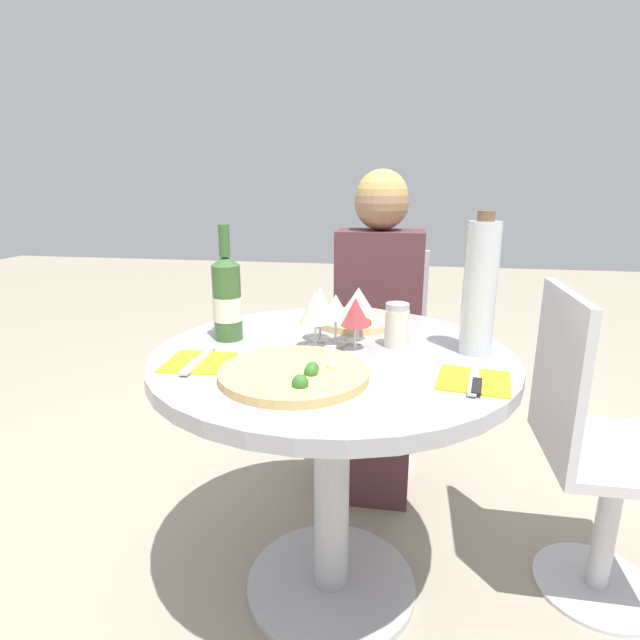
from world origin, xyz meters
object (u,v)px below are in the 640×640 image
(seated_diner, at_px, (376,343))
(tall_carafe, at_px, (480,288))
(dining_table, at_px, (332,410))
(wine_bottle, at_px, (227,298))
(chair_behind_diner, at_px, (377,362))
(chair_empty_side, at_px, (594,453))
(pizza_large, at_px, (295,373))

(seated_diner, bearing_deg, tall_carafe, 115.59)
(dining_table, distance_m, wine_bottle, 0.41)
(seated_diner, distance_m, tall_carafe, 0.72)
(dining_table, distance_m, tall_carafe, 0.49)
(seated_diner, relative_size, wine_bottle, 3.85)
(chair_behind_diner, relative_size, wine_bottle, 2.84)
(chair_empty_side, xyz_separation_m, wine_bottle, (-1.00, -0.07, 0.41))
(dining_table, relative_size, chair_behind_diner, 1.04)
(pizza_large, height_order, tall_carafe, tall_carafe)
(seated_diner, relative_size, pizza_large, 3.61)
(wine_bottle, bearing_deg, pizza_large, -46.19)
(chair_empty_side, relative_size, tall_carafe, 2.51)
(chair_behind_diner, xyz_separation_m, chair_empty_side, (0.62, -0.63, 0.00))
(seated_diner, bearing_deg, chair_behind_diner, -90.00)
(chair_behind_diner, relative_size, tall_carafe, 2.51)
(chair_empty_side, distance_m, wine_bottle, 1.08)
(tall_carafe, bearing_deg, dining_table, -172.50)
(pizza_large, distance_m, wine_bottle, 0.36)
(dining_table, bearing_deg, chair_behind_diner, 83.98)
(seated_diner, relative_size, tall_carafe, 3.40)
(pizza_large, bearing_deg, chair_behind_diner, 81.89)
(pizza_large, bearing_deg, chair_empty_side, 23.04)
(chair_empty_side, relative_size, wine_bottle, 2.84)
(seated_diner, height_order, pizza_large, seated_diner)
(seated_diner, bearing_deg, dining_table, 82.71)
(dining_table, xyz_separation_m, seated_diner, (0.08, 0.62, -0.01))
(chair_behind_diner, relative_size, pizza_large, 2.66)
(chair_behind_diner, height_order, seated_diner, seated_diner)
(chair_empty_side, height_order, pizza_large, chair_empty_side)
(dining_table, height_order, seated_diner, seated_diner)
(chair_behind_diner, xyz_separation_m, seated_diner, (-0.00, -0.13, 0.13))
(seated_diner, relative_size, chair_empty_side, 1.36)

